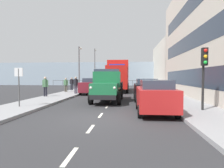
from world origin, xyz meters
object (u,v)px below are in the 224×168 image
(pedestrian_couple_b, at_px, (45,85))
(pedestrian_by_lamp, at_px, (66,84))
(street_sign, at_px, (19,80))
(traffic_light_near, at_px, (204,65))
(car_maroon_oppositeside_0, at_px, (91,86))
(pedestrian_couple_a, at_px, (76,84))
(lorry_cargo_red, at_px, (118,75))
(lamp_post_far, at_px, (95,64))
(lamp_post_promenade, at_px, (79,64))
(car_red_kerbside_near, at_px, (155,96))
(pedestrian_near_railing, at_px, (72,83))
(car_teal_oppositeside_1, at_px, (100,84))
(truck_vintage_green, at_px, (107,86))
(car_black_kerbside_1, at_px, (146,89))

(pedestrian_couple_b, height_order, pedestrian_by_lamp, pedestrian_couple_b)
(street_sign, bearing_deg, traffic_light_near, 177.99)
(car_maroon_oppositeside_0, bearing_deg, pedestrian_by_lamp, -14.25)
(traffic_light_near, bearing_deg, pedestrian_couple_a, -44.01)
(pedestrian_couple_a, xyz_separation_m, pedestrian_by_lamp, (1.68, -1.83, -0.09))
(traffic_light_near, bearing_deg, car_maroon_oppositeside_0, -51.83)
(lorry_cargo_red, bearing_deg, pedestrian_couple_a, 51.35)
(lamp_post_far, bearing_deg, lamp_post_promenade, 87.86)
(pedestrian_by_lamp, height_order, lamp_post_promenade, lamp_post_promenade)
(lorry_cargo_red, xyz_separation_m, car_maroon_oppositeside_0, (2.69, 4.09, -1.18))
(car_red_kerbside_near, relative_size, pedestrian_couple_b, 2.24)
(lamp_post_promenade, distance_m, street_sign, 14.23)
(lorry_cargo_red, relative_size, pedestrian_near_railing, 5.10)
(street_sign, bearing_deg, car_teal_oppositeside_1, -98.22)
(pedestrian_couple_b, bearing_deg, lamp_post_far, -93.66)
(pedestrian_couple_b, distance_m, pedestrian_by_lamp, 4.88)
(car_red_kerbside_near, distance_m, lamp_post_promenade, 16.95)
(car_red_kerbside_near, xyz_separation_m, pedestrian_by_lamp, (8.51, -11.12, 0.18))
(car_teal_oppositeside_1, relative_size, street_sign, 1.95)
(car_red_kerbside_near, xyz_separation_m, car_teal_oppositeside_1, (5.41, -16.61, 0.00))
(truck_vintage_green, relative_size, car_black_kerbside_1, 1.32)
(pedestrian_couple_b, height_order, street_sign, street_sign)
(pedestrian_near_railing, height_order, lamp_post_promenade, lamp_post_promenade)
(truck_vintage_green, height_order, lamp_post_promenade, lamp_post_promenade)
(car_black_kerbside_1, distance_m, car_teal_oppositeside_1, 12.44)
(car_teal_oppositeside_1, height_order, lamp_post_promenade, lamp_post_promenade)
(traffic_light_near, bearing_deg, car_teal_oppositeside_1, -64.18)
(pedestrian_near_railing, bearing_deg, lamp_post_promenade, -131.72)
(truck_vintage_green, height_order, traffic_light_near, traffic_light_near)
(pedestrian_by_lamp, height_order, street_sign, street_sign)
(car_black_kerbside_1, xyz_separation_m, pedestrian_near_railing, (8.68, -8.45, 0.20))
(car_red_kerbside_near, bearing_deg, pedestrian_couple_a, -53.70)
(car_teal_oppositeside_1, xyz_separation_m, traffic_light_near, (-7.90, 16.32, 1.58))
(truck_vintage_green, distance_m, lorry_cargo_red, 10.34)
(lamp_post_promenade, relative_size, street_sign, 2.53)
(pedestrian_by_lamp, bearing_deg, lamp_post_far, -94.23)
(pedestrian_couple_b, height_order, pedestrian_couple_a, pedestrian_couple_a)
(lorry_cargo_red, height_order, car_black_kerbside_1, lorry_cargo_red)
(lorry_cargo_red, distance_m, pedestrian_by_lamp, 6.74)
(lorry_cargo_red, bearing_deg, car_red_kerbside_near, 100.67)
(pedestrian_couple_a, bearing_deg, car_teal_oppositeside_1, -100.94)
(lorry_cargo_red, relative_size, lamp_post_far, 1.21)
(car_black_kerbside_1, bearing_deg, car_maroon_oppositeside_0, -42.32)
(car_black_kerbside_1, xyz_separation_m, street_sign, (7.71, 4.76, 0.79))
(car_maroon_oppositeside_0, distance_m, street_sign, 9.99)
(truck_vintage_green, relative_size, lamp_post_promenade, 0.99)
(car_black_kerbside_1, height_order, pedestrian_couple_a, pedestrian_couple_a)
(pedestrian_couple_b, relative_size, street_sign, 0.77)
(street_sign, bearing_deg, car_black_kerbside_1, -148.31)
(car_teal_oppositeside_1, distance_m, lamp_post_promenade, 4.11)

